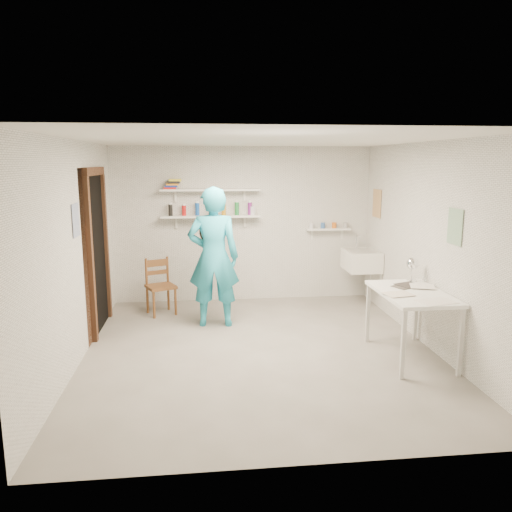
{
  "coord_description": "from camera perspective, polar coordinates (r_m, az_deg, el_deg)",
  "views": [
    {
      "loc": [
        -0.66,
        -5.46,
        2.17
      ],
      "look_at": [
        0.0,
        0.4,
        1.05
      ],
      "focal_mm": 35.0,
      "sensor_mm": 36.0,
      "label": 1
    }
  ],
  "objects": [
    {
      "name": "floor",
      "position": [
        5.92,
        0.44,
        -10.87
      ],
      "size": [
        4.0,
        4.5,
        0.02
      ],
      "primitive_type": "cube",
      "color": "slate",
      "rests_on": "ground"
    },
    {
      "name": "ceiling",
      "position": [
        5.51,
        0.48,
        13.25
      ],
      "size": [
        4.0,
        4.5,
        0.02
      ],
      "primitive_type": "cube",
      "color": "silver",
      "rests_on": "wall_back"
    },
    {
      "name": "wall_back",
      "position": [
        7.81,
        -1.53,
        3.61
      ],
      "size": [
        4.0,
        0.02,
        2.4
      ],
      "primitive_type": "cube",
      "color": "silver",
      "rests_on": "ground"
    },
    {
      "name": "wall_front",
      "position": [
        3.41,
        5.03,
        -5.82
      ],
      "size": [
        4.0,
        0.02,
        2.4
      ],
      "primitive_type": "cube",
      "color": "silver",
      "rests_on": "ground"
    },
    {
      "name": "wall_left",
      "position": [
        5.71,
        -20.01,
        0.31
      ],
      "size": [
        0.02,
        4.5,
        2.4
      ],
      "primitive_type": "cube",
      "color": "silver",
      "rests_on": "ground"
    },
    {
      "name": "wall_right",
      "position": [
        6.15,
        19.38,
        1.07
      ],
      "size": [
        0.02,
        4.5,
        2.4
      ],
      "primitive_type": "cube",
      "color": "silver",
      "rests_on": "ground"
    },
    {
      "name": "doorway_recess",
      "position": [
        6.75,
        -17.69,
        0.25
      ],
      "size": [
        0.02,
        0.9,
        2.0
      ],
      "primitive_type": "cube",
      "color": "black",
      "rests_on": "wall_left"
    },
    {
      "name": "corridor_box",
      "position": [
        6.91,
        -23.49,
        0.53
      ],
      "size": [
        1.4,
        1.5,
        2.1
      ],
      "primitive_type": "cube",
      "color": "brown",
      "rests_on": "ground"
    },
    {
      "name": "door_lintel",
      "position": [
        6.64,
        -18.04,
        9.2
      ],
      "size": [
        0.06,
        1.05,
        0.1
      ],
      "primitive_type": "cube",
      "color": "brown",
      "rests_on": "wall_left"
    },
    {
      "name": "door_jamb_near",
      "position": [
        6.26,
        -18.38,
        -0.57
      ],
      "size": [
        0.06,
        0.1,
        2.0
      ],
      "primitive_type": "cube",
      "color": "brown",
      "rests_on": "ground"
    },
    {
      "name": "door_jamb_far",
      "position": [
        7.23,
        -16.78,
        0.97
      ],
      "size": [
        0.06,
        0.1,
        2.0
      ],
      "primitive_type": "cube",
      "color": "brown",
      "rests_on": "ground"
    },
    {
      "name": "shelf_lower",
      "position": [
        7.64,
        -5.2,
        4.54
      ],
      "size": [
        1.5,
        0.22,
        0.03
      ],
      "primitive_type": "cube",
      "color": "white",
      "rests_on": "wall_back"
    },
    {
      "name": "shelf_upper",
      "position": [
        7.6,
        -5.25,
        7.54
      ],
      "size": [
        1.5,
        0.22,
        0.03
      ],
      "primitive_type": "cube",
      "color": "white",
      "rests_on": "wall_back"
    },
    {
      "name": "ledge_shelf",
      "position": [
        7.96,
        8.27,
        3.06
      ],
      "size": [
        0.7,
        0.14,
        0.03
      ],
      "primitive_type": "cube",
      "color": "white",
      "rests_on": "wall_back"
    },
    {
      "name": "poster_left",
      "position": [
        5.7,
        -19.9,
        3.87
      ],
      "size": [
        0.01,
        0.28,
        0.36
      ],
      "primitive_type": "cube",
      "color": "#334C7F",
      "rests_on": "wall_left"
    },
    {
      "name": "poster_right_a",
      "position": [
        7.75,
        13.64,
        5.86
      ],
      "size": [
        0.01,
        0.34,
        0.42
      ],
      "primitive_type": "cube",
      "color": "#995933",
      "rests_on": "wall_right"
    },
    {
      "name": "poster_right_b",
      "position": [
        5.62,
        21.78,
        3.14
      ],
      "size": [
        0.01,
        0.3,
        0.38
      ],
      "primitive_type": "cube",
      "color": "#3F724C",
      "rests_on": "wall_right"
    },
    {
      "name": "belfast_sink",
      "position": [
        7.7,
        11.95,
        -0.5
      ],
      "size": [
        0.48,
        0.6,
        0.3
      ],
      "primitive_type": "cube",
      "color": "white",
      "rests_on": "wall_right"
    },
    {
      "name": "man",
      "position": [
        6.59,
        -4.87,
        -0.14
      ],
      "size": [
        0.7,
        0.49,
        1.86
      ],
      "primitive_type": "imported",
      "rotation": [
        0.0,
        0.0,
        3.08
      ],
      "color": "#27A8C7",
      "rests_on": "ground"
    },
    {
      "name": "wall_clock",
      "position": [
        6.76,
        -5.08,
        2.78
      ],
      "size": [
        0.34,
        0.06,
        0.33
      ],
      "primitive_type": "cylinder",
      "rotation": [
        1.57,
        0.0,
        -0.06
      ],
      "color": "beige",
      "rests_on": "man"
    },
    {
      "name": "wooden_chair",
      "position": [
        7.29,
        -10.81,
        -3.46
      ],
      "size": [
        0.49,
        0.48,
        0.81
      ],
      "primitive_type": "cube",
      "rotation": [
        0.0,
        0.0,
        0.4
      ],
      "color": "brown",
      "rests_on": "ground"
    },
    {
      "name": "work_table",
      "position": [
        5.85,
        17.22,
        -7.53
      ],
      "size": [
        0.69,
        1.15,
        0.76
      ],
      "primitive_type": "cube",
      "color": "white",
      "rests_on": "ground"
    },
    {
      "name": "desk_lamp",
      "position": [
        6.18,
        17.45,
        -0.8
      ],
      "size": [
        0.14,
        0.14,
        0.14
      ],
      "primitive_type": "sphere",
      "color": "white",
      "rests_on": "work_table"
    },
    {
      "name": "spray_cans",
      "position": [
        7.63,
        -5.22,
        5.29
      ],
      "size": [
        1.26,
        0.06,
        0.17
      ],
      "color": "black",
      "rests_on": "shelf_lower"
    },
    {
      "name": "book_stack",
      "position": [
        7.61,
        -9.53,
        8.08
      ],
      "size": [
        0.26,
        0.14,
        0.14
      ],
      "color": "red",
      "rests_on": "shelf_upper"
    },
    {
      "name": "ledge_pots",
      "position": [
        7.95,
        8.28,
        3.49
      ],
      "size": [
        0.48,
        0.07,
        0.09
      ],
      "color": "silver",
      "rests_on": "ledge_shelf"
    },
    {
      "name": "papers",
      "position": [
        5.74,
        17.43,
        -3.81
      ],
      "size": [
        0.3,
        0.22,
        0.02
      ],
      "color": "silver",
      "rests_on": "work_table"
    }
  ]
}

